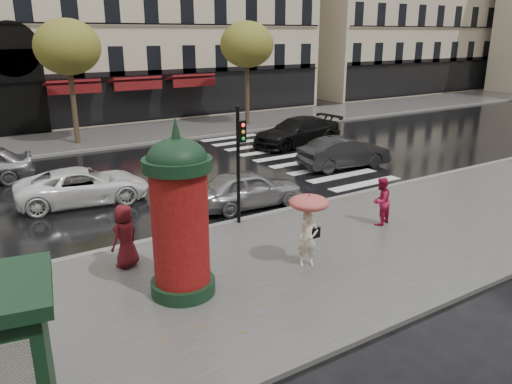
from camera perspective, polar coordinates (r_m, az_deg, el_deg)
ground at (r=14.30m, az=6.51°, el=-6.70°), size 160.00×160.00×0.00m
near_sidewalk at (r=13.93m, az=7.82°, el=-7.17°), size 90.00×7.00×0.12m
far_sidewalk at (r=30.74m, az=-16.49°, el=6.05°), size 90.00×6.00×0.12m
near_kerb at (r=16.51m, az=-0.05°, el=-2.90°), size 90.00×0.25×0.14m
far_kerb at (r=27.92m, az=-14.69°, el=5.11°), size 90.00×0.25×0.14m
zebra_crossing at (r=25.00m, az=3.35°, el=4.07°), size 3.60×11.75×0.01m
tree_far_left at (r=28.73m, az=-20.74°, el=15.19°), size 3.40×3.40×6.64m
tree_far_right at (r=32.96m, az=-1.03°, el=16.45°), size 3.40×3.40×6.64m
woman_umbrella at (r=12.68m, az=6.03°, el=-3.03°), size 1.02×1.02×1.96m
woman_red at (r=16.03m, az=14.07°, el=-1.02°), size 0.86×0.75×1.52m
man_burgundy at (r=13.16m, az=-14.73°, el=-4.89°), size 0.97×0.86×1.67m
morris_column at (r=11.17m, az=-8.71°, el=-2.35°), size 1.53×1.53×4.11m
traffic_light at (r=15.24m, az=-1.91°, el=4.35°), size 0.24×0.35×3.70m
car_silver at (r=17.52m, az=-0.89°, el=0.38°), size 4.02×1.89×1.33m
car_darkgrey at (r=23.07m, az=10.06°, el=4.46°), size 4.42×2.01×1.41m
car_white at (r=18.98m, az=-19.13°, el=0.67°), size 4.84×2.71×1.28m
car_black at (r=27.38m, az=4.73°, el=6.86°), size 5.41×2.55×1.53m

